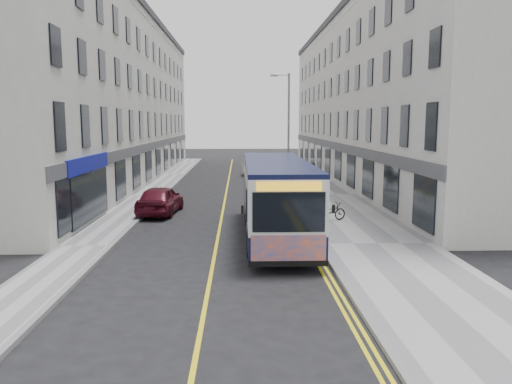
{
  "coord_description": "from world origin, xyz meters",
  "views": [
    {
      "loc": [
        0.92,
        -19.92,
        4.79
      ],
      "look_at": [
        1.67,
        2.68,
        1.6
      ],
      "focal_mm": 35.0,
      "sensor_mm": 36.0,
      "label": 1
    }
  ],
  "objects": [
    {
      "name": "road_dbl_yellow_inner",
      "position": [
        3.55,
        12.0,
        0.0
      ],
      "size": [
        0.1,
        64.0,
        0.01
      ],
      "primitive_type": "cube",
      "color": "yellow",
      "rests_on": "ground"
    },
    {
      "name": "pedestrian_far",
      "position": [
        5.86,
        13.15,
        1.1
      ],
      "size": [
        1.01,
        0.82,
        1.96
      ],
      "primitive_type": "imported",
      "rotation": [
        0.0,
        0.0,
        0.08
      ],
      "color": "black",
      "rests_on": "pavement_east"
    },
    {
      "name": "city_bus",
      "position": [
        2.42,
        0.58,
        1.75
      ],
      "size": [
        2.57,
        11.01,
        3.2
      ],
      "color": "black",
      "rests_on": "ground"
    },
    {
      "name": "road_dbl_yellow_outer",
      "position": [
        3.75,
        12.0,
        0.0
      ],
      "size": [
        0.1,
        64.0,
        0.01
      ],
      "primitive_type": "cube",
      "color": "yellow",
      "rests_on": "ground"
    },
    {
      "name": "streetlamp",
      "position": [
        4.17,
        14.0,
        4.38
      ],
      "size": [
        1.32,
        0.18,
        8.0
      ],
      "color": "gray",
      "rests_on": "ground"
    },
    {
      "name": "kerb_east",
      "position": [
        4.0,
        12.0,
        0.07
      ],
      "size": [
        0.18,
        64.0,
        0.13
      ],
      "primitive_type": "cube",
      "color": "slate",
      "rests_on": "ground"
    },
    {
      "name": "car_white",
      "position": [
        2.05,
        23.84,
        0.65
      ],
      "size": [
        1.92,
        4.11,
        1.31
      ],
      "primitive_type": "imported",
      "rotation": [
        0.0,
        0.0,
        0.14
      ],
      "color": "white",
      "rests_on": "ground"
    },
    {
      "name": "terrace_east",
      "position": [
        11.5,
        21.0,
        6.5
      ],
      "size": [
        6.0,
        46.0,
        13.0
      ],
      "primitive_type": "cube",
      "color": "silver",
      "rests_on": "ground"
    },
    {
      "name": "bicycle",
      "position": [
        5.21,
        3.27,
        0.56
      ],
      "size": [
        1.76,
        1.15,
        0.88
      ],
      "primitive_type": "imported",
      "rotation": [
        0.0,
        0.0,
        1.95
      ],
      "color": "black",
      "rests_on": "pavement_east"
    },
    {
      "name": "road_centre_line",
      "position": [
        0.0,
        12.0,
        0.0
      ],
      "size": [
        0.12,
        64.0,
        0.01
      ],
      "primitive_type": "cube",
      "color": "yellow",
      "rests_on": "ground"
    },
    {
      "name": "pedestrian_near",
      "position": [
        4.74,
        9.29,
        0.98
      ],
      "size": [
        0.73,
        0.61,
        1.71
      ],
      "primitive_type": "imported",
      "rotation": [
        0.0,
        0.0,
        0.39
      ],
      "color": "olive",
      "rests_on": "pavement_east"
    },
    {
      "name": "kerb_west",
      "position": [
        -4.0,
        12.0,
        0.07
      ],
      "size": [
        0.18,
        64.0,
        0.13
      ],
      "primitive_type": "cube",
      "color": "slate",
      "rests_on": "ground"
    },
    {
      "name": "ground",
      "position": [
        0.0,
        0.0,
        0.0
      ],
      "size": [
        140.0,
        140.0,
        0.0
      ],
      "primitive_type": "plane",
      "color": "black",
      "rests_on": "ground"
    },
    {
      "name": "terrace_west",
      "position": [
        -9.0,
        21.0,
        6.5
      ],
      "size": [
        6.0,
        46.0,
        13.0
      ],
      "primitive_type": "cube",
      "color": "beige",
      "rests_on": "ground"
    },
    {
      "name": "car_maroon",
      "position": [
        -3.23,
        5.96,
        0.76
      ],
      "size": [
        2.18,
        4.6,
        1.52
      ],
      "primitive_type": "imported",
      "rotation": [
        0.0,
        0.0,
        3.05
      ],
      "color": "#4B0C19",
      "rests_on": "ground"
    },
    {
      "name": "pavement_east",
      "position": [
        6.25,
        12.0,
        0.06
      ],
      "size": [
        4.5,
        64.0,
        0.12
      ],
      "primitive_type": "cube",
      "color": "#939396",
      "rests_on": "ground"
    },
    {
      "name": "pavement_west",
      "position": [
        -5.0,
        12.0,
        0.06
      ],
      "size": [
        2.0,
        64.0,
        0.12
      ],
      "primitive_type": "cube",
      "color": "#939396",
      "rests_on": "ground"
    }
  ]
}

